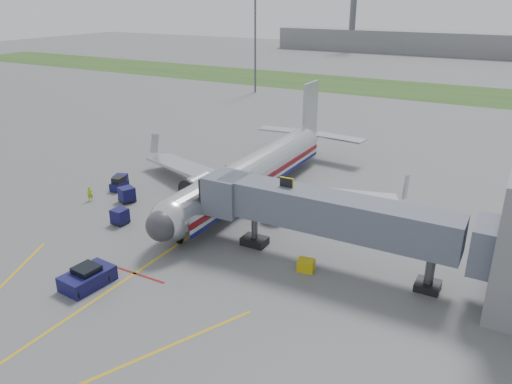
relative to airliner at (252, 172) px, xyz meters
The scene contains 16 objects.
ground 15.48m from the airliner, 90.01° to the right, with size 400.00×400.00×0.00m, color #565659.
grass_strip 74.80m from the airliner, 90.00° to the left, with size 300.00×25.00×0.01m, color #2D4C1E.
apron_markings 22.80m from the airliner, 90.01° to the right, with size 21.52×50.00×0.01m.
airliner is the anchor object (origin of this frame).
jet_bridge 16.54m from the airliner, 38.56° to the right, with size 25.30×4.00×6.90m.
light_mast_left 62.96m from the airliner, 118.72° to the left, with size 2.00×0.44×20.40m.
distant_terminal 155.08m from the airliner, 93.70° to the left, with size 120.00×14.00×8.00m, color slate.
control_tower 155.70m from the airliner, 104.96° to the left, with size 4.00×4.00×30.00m.
pushback_tug 22.45m from the airliner, 95.00° to the right, with size 2.72×4.08×1.61m.
baggage_tug 15.42m from the airliner, 157.04° to the right, with size 1.34×2.29×1.53m.
baggage_cart_a 13.72m from the airliner, 142.68° to the right, with size 1.98×1.98×1.63m.
baggage_cart_b 14.96m from the airliner, 120.68° to the right, with size 1.47×1.47×1.51m.
baggage_cart_c 15.51m from the airliner, 160.07° to the right, with size 1.79×1.79×1.50m.
belt_loader 4.54m from the airliner, behind, with size 2.29×4.03×1.91m.
ground_power_cart 17.17m from the airliner, 45.95° to the right, with size 1.42×1.04×1.05m.
ramp_worker 17.67m from the airliner, 145.46° to the right, with size 0.59×0.39×1.63m, color #ADC316.
Camera 1 is at (25.30, -29.66, 20.84)m, focal length 35.00 mm.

